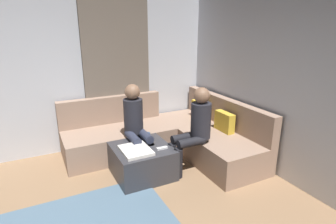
{
  "coord_description": "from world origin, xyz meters",
  "views": [
    {
      "loc": [
        1.59,
        0.01,
        2.0
      ],
      "look_at": [
        -1.63,
        1.63,
        0.85
      ],
      "focal_mm": 29.39,
      "sensor_mm": 36.0,
      "label": 1
    }
  ],
  "objects_px": {
    "person_on_couch_back": "(195,127)",
    "person_on_couch_side": "(136,123)",
    "sectional_couch": "(169,136)",
    "game_remote": "(162,148)",
    "ottoman": "(142,161)",
    "coffee_mug": "(148,136)"
  },
  "relations": [
    {
      "from": "game_remote",
      "to": "ottoman",
      "type": "bearing_deg",
      "value": -129.29
    },
    {
      "from": "sectional_couch",
      "to": "person_on_couch_side",
      "type": "bearing_deg",
      "value": -76.44
    },
    {
      "from": "person_on_couch_back",
      "to": "person_on_couch_side",
      "type": "bearing_deg",
      "value": 52.04
    },
    {
      "from": "sectional_couch",
      "to": "coffee_mug",
      "type": "height_order",
      "value": "sectional_couch"
    },
    {
      "from": "ottoman",
      "to": "person_on_couch_back",
      "type": "height_order",
      "value": "person_on_couch_back"
    },
    {
      "from": "person_on_couch_back",
      "to": "person_on_couch_side",
      "type": "relative_size",
      "value": 1.0
    },
    {
      "from": "coffee_mug",
      "to": "person_on_couch_side",
      "type": "bearing_deg",
      "value": -130.23
    },
    {
      "from": "person_on_couch_side",
      "to": "person_on_couch_back",
      "type": "bearing_deg",
      "value": 142.04
    },
    {
      "from": "sectional_couch",
      "to": "person_on_couch_side",
      "type": "height_order",
      "value": "person_on_couch_side"
    },
    {
      "from": "ottoman",
      "to": "person_on_couch_back",
      "type": "distance_m",
      "value": 0.87
    },
    {
      "from": "person_on_couch_side",
      "to": "game_remote",
      "type": "bearing_deg",
      "value": 108.5
    },
    {
      "from": "ottoman",
      "to": "game_remote",
      "type": "height_order",
      "value": "game_remote"
    },
    {
      "from": "sectional_couch",
      "to": "game_remote",
      "type": "xyz_separation_m",
      "value": [
        0.66,
        -0.44,
        0.15
      ]
    },
    {
      "from": "ottoman",
      "to": "game_remote",
      "type": "xyz_separation_m",
      "value": [
        0.18,
        0.22,
        0.22
      ]
    },
    {
      "from": "game_remote",
      "to": "person_on_couch_back",
      "type": "height_order",
      "value": "person_on_couch_back"
    },
    {
      "from": "ottoman",
      "to": "coffee_mug",
      "type": "bearing_deg",
      "value": 140.71
    },
    {
      "from": "ottoman",
      "to": "person_on_couch_back",
      "type": "bearing_deg",
      "value": 75.14
    },
    {
      "from": "coffee_mug",
      "to": "person_on_couch_back",
      "type": "bearing_deg",
      "value": 52.61
    },
    {
      "from": "coffee_mug",
      "to": "game_remote",
      "type": "height_order",
      "value": "coffee_mug"
    },
    {
      "from": "coffee_mug",
      "to": "person_on_couch_side",
      "type": "distance_m",
      "value": 0.26
    },
    {
      "from": "game_remote",
      "to": "person_on_couch_side",
      "type": "distance_m",
      "value": 0.58
    },
    {
      "from": "sectional_couch",
      "to": "person_on_couch_side",
      "type": "relative_size",
      "value": 2.12
    }
  ]
}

